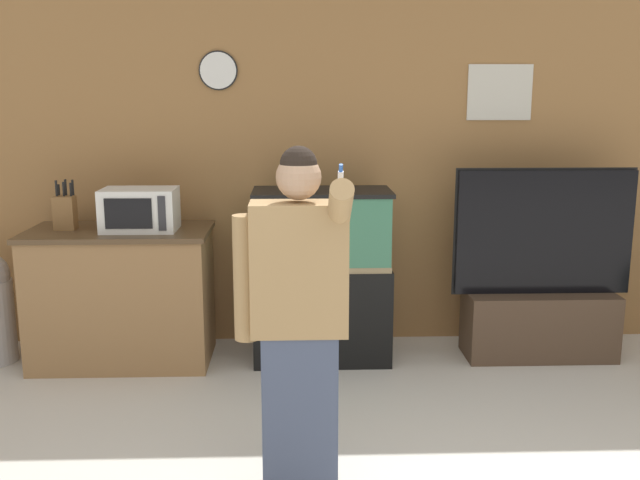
{
  "coord_description": "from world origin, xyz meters",
  "views": [
    {
      "loc": [
        -0.35,
        -2.22,
        1.87
      ],
      "look_at": [
        -0.21,
        1.76,
        1.05
      ],
      "focal_mm": 40.0,
      "sensor_mm": 36.0,
      "label": 1
    }
  ],
  "objects_px": {
    "knife_block": "(65,212)",
    "tv_on_stand": "(540,303)",
    "microwave": "(140,210)",
    "aquarium_on_stand": "(322,276)",
    "person_standing": "(298,321)",
    "counter_island": "(122,296)"
  },
  "relations": [
    {
      "from": "tv_on_stand",
      "to": "microwave",
      "type": "bearing_deg",
      "value": -179.45
    },
    {
      "from": "knife_block",
      "to": "person_standing",
      "type": "bearing_deg",
      "value": -48.3
    },
    {
      "from": "knife_block",
      "to": "tv_on_stand",
      "type": "height_order",
      "value": "tv_on_stand"
    },
    {
      "from": "aquarium_on_stand",
      "to": "tv_on_stand",
      "type": "xyz_separation_m",
      "value": [
        1.56,
        -0.02,
        -0.21
      ]
    },
    {
      "from": "knife_block",
      "to": "tv_on_stand",
      "type": "distance_m",
      "value": 3.39
    },
    {
      "from": "aquarium_on_stand",
      "to": "person_standing",
      "type": "xyz_separation_m",
      "value": [
        -0.18,
        -1.78,
        0.25
      ]
    },
    {
      "from": "microwave",
      "to": "person_standing",
      "type": "relative_size",
      "value": 0.3
    },
    {
      "from": "knife_block",
      "to": "aquarium_on_stand",
      "type": "xyz_separation_m",
      "value": [
        1.76,
        -0.0,
        -0.46
      ]
    },
    {
      "from": "microwave",
      "to": "tv_on_stand",
      "type": "bearing_deg",
      "value": 0.55
    },
    {
      "from": "counter_island",
      "to": "tv_on_stand",
      "type": "bearing_deg",
      "value": -0.3
    },
    {
      "from": "microwave",
      "to": "knife_block",
      "type": "bearing_deg",
      "value": 174.38
    },
    {
      "from": "counter_island",
      "to": "person_standing",
      "type": "xyz_separation_m",
      "value": [
        1.23,
        -1.77,
        0.38
      ]
    },
    {
      "from": "microwave",
      "to": "person_standing",
      "type": "bearing_deg",
      "value": -58.35
    },
    {
      "from": "tv_on_stand",
      "to": "aquarium_on_stand",
      "type": "bearing_deg",
      "value": 179.25
    },
    {
      "from": "microwave",
      "to": "knife_block",
      "type": "xyz_separation_m",
      "value": [
        -0.52,
        0.05,
        -0.02
      ]
    },
    {
      "from": "microwave",
      "to": "aquarium_on_stand",
      "type": "relative_size",
      "value": 0.41
    },
    {
      "from": "counter_island",
      "to": "knife_block",
      "type": "xyz_separation_m",
      "value": [
        -0.36,
        0.01,
        0.6
      ]
    },
    {
      "from": "counter_island",
      "to": "tv_on_stand",
      "type": "relative_size",
      "value": 0.92
    },
    {
      "from": "aquarium_on_stand",
      "to": "person_standing",
      "type": "relative_size",
      "value": 0.74
    },
    {
      "from": "microwave",
      "to": "aquarium_on_stand",
      "type": "distance_m",
      "value": 1.34
    },
    {
      "from": "counter_island",
      "to": "knife_block",
      "type": "distance_m",
      "value": 0.7
    },
    {
      "from": "tv_on_stand",
      "to": "person_standing",
      "type": "distance_m",
      "value": 2.51
    }
  ]
}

